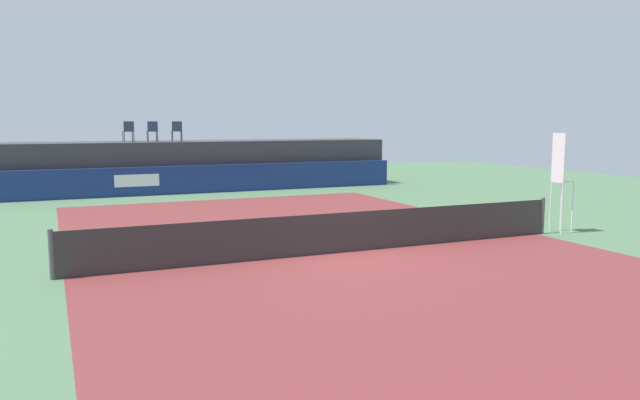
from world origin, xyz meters
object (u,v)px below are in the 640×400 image
at_px(spectator_chair_center, 177,130).
at_px(net_post_near, 51,254).
at_px(spectator_chair_far_left, 128,130).
at_px(spectator_chair_left, 152,130).
at_px(tennis_ball, 344,235).
at_px(umpire_chair, 560,176).
at_px(net_post_far, 543,216).

relative_size(spectator_chair_center, net_post_near, 0.89).
relative_size(spectator_chair_far_left, spectator_chair_left, 1.00).
relative_size(spectator_chair_left, tennis_ball, 13.06).
bearing_deg(spectator_chair_center, umpire_chair, -63.11).
bearing_deg(spectator_chair_left, spectator_chair_center, -7.18).
distance_m(spectator_chair_far_left, net_post_near, 15.75).
xyz_separation_m(net_post_near, net_post_far, (12.40, 0.00, 0.00)).
bearing_deg(spectator_chair_far_left, net_post_far, -59.13).
height_order(net_post_far, tennis_ball, net_post_far).
bearing_deg(net_post_near, umpire_chair, -0.02).
height_order(umpire_chair, net_post_near, umpire_chair).
distance_m(net_post_near, tennis_ball, 7.41).
bearing_deg(spectator_chair_center, spectator_chair_far_left, 174.00).
relative_size(spectator_chair_center, net_post_far, 0.89).
xyz_separation_m(umpire_chair, tennis_ball, (-5.78, 1.78, -1.55)).
bearing_deg(umpire_chair, net_post_near, 179.98).
relative_size(net_post_far, tennis_ball, 14.71).
bearing_deg(spectator_chair_center, net_post_far, -64.83).
distance_m(spectator_chair_left, tennis_ball, 13.95).
bearing_deg(umpire_chair, spectator_chair_center, 116.89).
relative_size(spectator_chair_far_left, spectator_chair_center, 1.00).
relative_size(spectator_chair_left, umpire_chair, 0.32).
xyz_separation_m(spectator_chair_center, net_post_far, (7.06, -15.03, -2.19)).
bearing_deg(spectator_chair_left, tennis_ball, -77.81).
xyz_separation_m(spectator_chair_far_left, tennis_ball, (3.90, -13.47, -2.66)).
bearing_deg(tennis_ball, spectator_chair_center, 97.93).
xyz_separation_m(spectator_chair_left, tennis_ball, (2.89, -13.38, -2.66)).
bearing_deg(tennis_ball, spectator_chair_far_left, 106.15).
distance_m(spectator_chair_left, spectator_chair_center, 1.05).
xyz_separation_m(spectator_chair_far_left, spectator_chair_center, (2.05, -0.22, 0.00)).
distance_m(spectator_chair_left, net_post_far, 17.33).
height_order(umpire_chair, net_post_far, umpire_chair).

